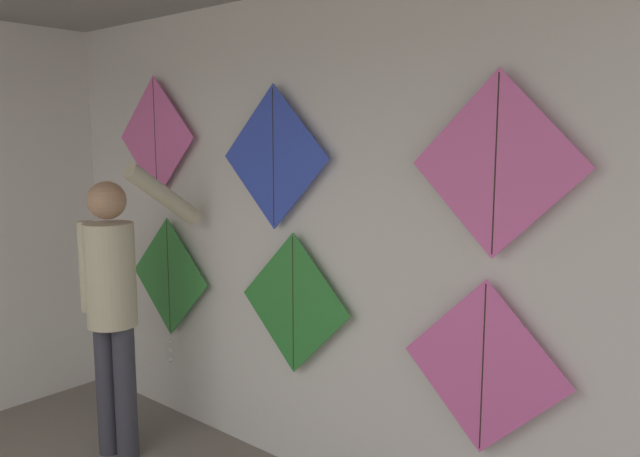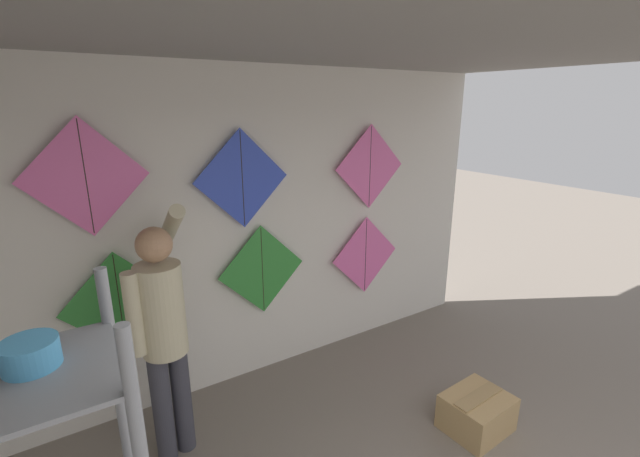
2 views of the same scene
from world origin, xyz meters
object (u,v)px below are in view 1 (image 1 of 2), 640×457
object	(u,v)px
shopkeeper	(113,294)
kite_0	(169,280)
kite_1	(293,304)
kite_2	(483,367)
kite_5	(496,165)
kite_4	(274,157)
kite_3	(155,137)

from	to	relation	value
shopkeeper	kite_0	distance (m)	0.58
kite_1	kite_2	xyz separation A→B (m)	(1.18, 0.00, -0.09)
kite_5	kite_4	bearing A→B (deg)	180.00
kite_4	kite_5	distance (m)	1.35
kite_5	kite_3	bearing A→B (deg)	180.00
kite_1	kite_4	distance (m)	0.85
kite_0	kite_1	size ratio (longest dim) A/B	1.25
kite_2	kite_5	bearing A→B (deg)	0.00
kite_0	kite_1	distance (m)	1.19
kite_2	kite_1	bearing A→B (deg)	180.00
shopkeeper	kite_5	xyz separation A→B (m)	(2.20, 0.55, 0.83)
kite_0	kite_5	size ratio (longest dim) A/B	1.25
shopkeeper	kite_2	size ratio (longest dim) A/B	2.23
kite_0	kite_3	xyz separation A→B (m)	(-0.10, 0.00, 0.99)
kite_4	kite_2	bearing A→B (deg)	0.00
kite_5	kite_2	bearing A→B (deg)	180.00
kite_2	kite_4	size ratio (longest dim) A/B	1.00
kite_0	kite_2	distance (m)	2.37
kite_4	kite_5	xyz separation A→B (m)	(1.35, 0.00, -0.00)
kite_0	kite_2	xyz separation A→B (m)	(2.37, 0.00, -0.05)
kite_1	kite_4	xyz separation A→B (m)	(-0.15, 0.00, 0.84)
kite_4	kite_1	bearing A→B (deg)	0.00
kite_0	kite_1	xyz separation A→B (m)	(1.19, 0.00, 0.04)
kite_4	kite_5	world-z (taller)	kite_4
kite_0	kite_3	bearing A→B (deg)	179.72
shopkeeper	kite_5	distance (m)	2.42
kite_3	kite_4	bearing A→B (deg)	0.00
kite_0	kite_5	distance (m)	2.55
kite_2	kite_0	bearing A→B (deg)	-179.99
shopkeeper	kite_1	xyz separation A→B (m)	(1.00, 0.55, 0.00)
kite_3	kite_5	distance (m)	2.49
kite_0	kite_2	world-z (taller)	kite_0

